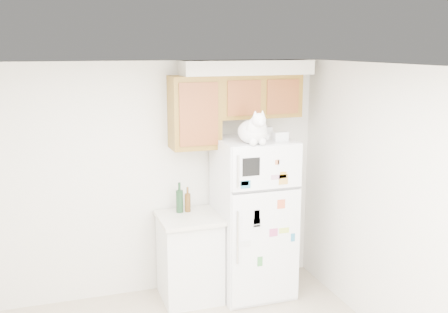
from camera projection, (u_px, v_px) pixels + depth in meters
name	position (u px, v px, depth m)	size (l,w,h in m)	color
room_shell	(201.00, 180.00, 3.87)	(3.84, 4.04, 2.52)	silver
refrigerator	(253.00, 217.00, 5.60)	(0.76, 0.78, 1.70)	white
base_counter	(190.00, 257.00, 5.53)	(0.64, 0.64, 0.92)	white
cat	(254.00, 131.00, 5.14)	(0.34, 0.50, 0.35)	white
storage_box_back	(262.00, 131.00, 5.60)	(0.18, 0.13, 0.10)	white
storage_box_front	(280.00, 136.00, 5.34)	(0.15, 0.11, 0.09)	white
bottle_green	(180.00, 197.00, 5.51)	(0.08, 0.08, 0.32)	#19381E
bottle_amber	(188.00, 199.00, 5.54)	(0.06, 0.06, 0.27)	#593814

